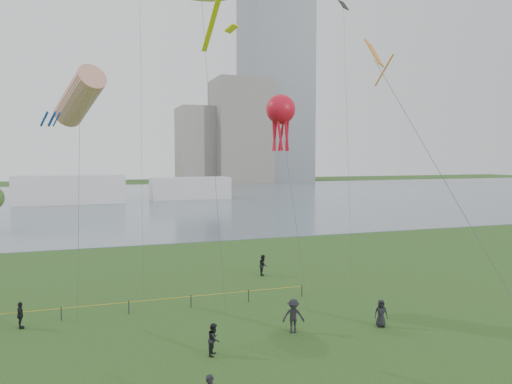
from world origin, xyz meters
name	(u,v)px	position (x,y,z in m)	size (l,w,h in m)	color
lake	(127,200)	(0.00, 100.00, 0.02)	(400.00, 120.00, 0.08)	slate
tower	(275,27)	(62.00, 168.00, 60.00)	(24.00, 24.00, 120.00)	slate
building_mid	(240,132)	(46.00, 162.00, 19.00)	(20.00, 20.00, 38.00)	slate
building_low	(200,145)	(32.00, 168.00, 14.00)	(16.00, 18.00, 28.00)	gray
pavilion_left	(70,189)	(-12.00, 95.00, 3.00)	(22.00, 8.00, 6.00)	silver
pavilion_right	(190,188)	(14.00, 98.00, 2.50)	(18.00, 7.00, 5.00)	silver
fence	(23,315)	(-12.67, 15.79, 0.55)	(24.07, 0.07, 1.05)	black
spectator_a	(214,339)	(-3.04, 7.65, 0.81)	(0.79, 0.61, 1.62)	black
spectator_b	(293,316)	(1.99, 9.27, 0.96)	(1.24, 0.72, 1.93)	black
spectator_c	(20,315)	(-12.72, 15.03, 0.78)	(0.91, 0.38, 1.56)	black
spectator_d	(381,313)	(7.24, 8.52, 0.80)	(0.78, 0.51, 1.60)	black
spectator_g	(263,265)	(4.96, 22.60, 0.87)	(0.84, 0.66, 1.74)	black
kite_windsock	(79,97)	(-9.21, 19.15, 13.91)	(4.31, 7.07, 15.87)	#3F3F42
kite_octopus	(281,111)	(3.98, 16.32, 13.14)	(2.05, 7.17, 14.26)	#3F3F42
kite_delta	(382,67)	(5.26, 5.83, 14.48)	(3.46, 11.18, 15.87)	#3F3F42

